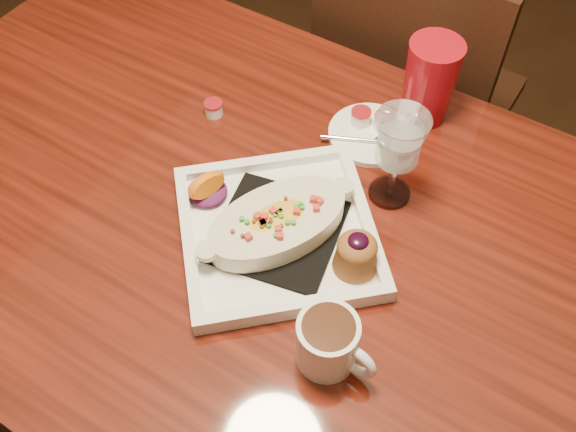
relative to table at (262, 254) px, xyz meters
The scene contains 9 objects.
floor 0.65m from the table, ahead, with size 7.00×7.00×0.00m, color #321C10.
table is the anchor object (origin of this frame).
chair_far 0.65m from the table, 90.00° to the left, with size 0.42×0.42×0.93m.
plate 0.13m from the table, 11.67° to the right, with size 0.41×0.41×0.08m.
coffee_mug 0.29m from the table, 35.05° to the right, with size 0.12×0.08×0.09m.
goblet 0.31m from the table, 46.46° to the left, with size 0.08×0.08×0.17m.
saucer 0.29m from the table, 76.93° to the left, with size 0.15×0.15×0.10m.
creamer_loose 0.28m from the table, 142.43° to the left, with size 0.03×0.03×0.03m.
red_tumbler 0.41m from the table, 71.66° to the left, with size 0.09×0.09×0.16m, color #B40C1B.
Camera 1 is at (0.36, -0.49, 1.58)m, focal length 40.00 mm.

